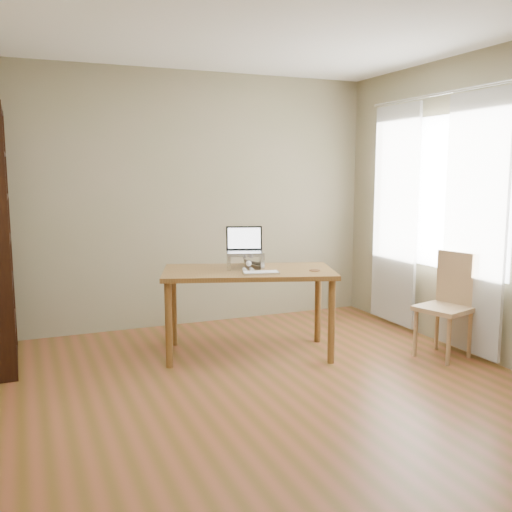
{
  "coord_description": "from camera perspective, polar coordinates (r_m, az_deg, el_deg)",
  "views": [
    {
      "loc": [
        -1.62,
        -3.45,
        1.59
      ],
      "look_at": [
        0.25,
        1.03,
        0.87
      ],
      "focal_mm": 40.0,
      "sensor_mm": 36.0,
      "label": 1
    }
  ],
  "objects": [
    {
      "name": "desk",
      "position": [
        4.94,
        -0.75,
        -2.45
      ],
      "size": [
        1.62,
        1.15,
        0.75
      ],
      "rotation": [
        0.0,
        0.0,
        -0.32
      ],
      "color": "brown",
      "rests_on": "ground"
    },
    {
      "name": "curtains",
      "position": [
        5.55,
        17.1,
        3.71
      ],
      "size": [
        0.03,
        1.9,
        2.25
      ],
      "color": "silver",
      "rests_on": "ground"
    },
    {
      "name": "laptop_stand",
      "position": [
        4.99,
        -1.1,
        -0.31
      ],
      "size": [
        0.32,
        0.25,
        0.13
      ],
      "rotation": [
        0.0,
        0.0,
        -0.32
      ],
      "color": "silver",
      "rests_on": "desk"
    },
    {
      "name": "chair",
      "position": [
        5.19,
        18.87,
        -4.33
      ],
      "size": [
        0.5,
        0.5,
        0.9
      ],
      "rotation": [
        0.0,
        0.0,
        0.29
      ],
      "color": "tan",
      "rests_on": "ground"
    },
    {
      "name": "room",
      "position": [
        3.85,
        2.78,
        4.12
      ],
      "size": [
        4.04,
        4.54,
        2.64
      ],
      "color": "brown",
      "rests_on": "ground"
    },
    {
      "name": "laptop",
      "position": [
        5.03,
        -1.34,
        0.99
      ],
      "size": [
        0.37,
        0.36,
        0.23
      ],
      "rotation": [
        0.0,
        0.0,
        -0.32
      ],
      "color": "silver",
      "rests_on": "laptop_stand"
    },
    {
      "name": "cat",
      "position": [
        5.02,
        -1.22,
        -0.43
      ],
      "size": [
        0.25,
        0.49,
        0.16
      ],
      "rotation": [
        0.0,
        0.0,
        -0.24
      ],
      "color": "#433C35",
      "rests_on": "desk"
    },
    {
      "name": "keyboard",
      "position": [
        4.73,
        0.48,
        -1.68
      ],
      "size": [
        0.32,
        0.19,
        0.02
      ],
      "rotation": [
        0.0,
        0.0,
        -0.23
      ],
      "color": "silver",
      "rests_on": "desk"
    },
    {
      "name": "coaster",
      "position": [
        4.91,
        5.89,
        -1.44
      ],
      "size": [
        0.09,
        0.09,
        0.01
      ],
      "primitive_type": "cylinder",
      "color": "brown",
      "rests_on": "desk"
    }
  ]
}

